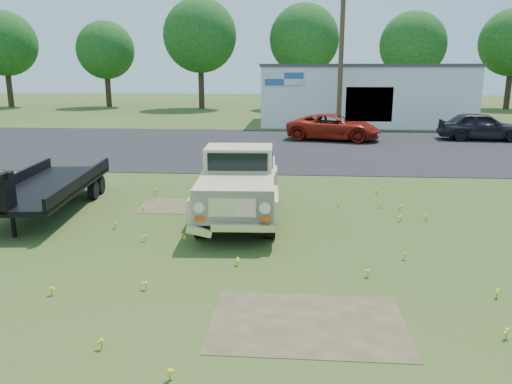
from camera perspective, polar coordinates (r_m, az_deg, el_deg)
ground at (r=10.77m, az=-2.51°, el=-6.82°), size 140.00×140.00×0.00m
asphalt_lot at (r=25.32m, az=1.58°, el=5.21°), size 90.00×14.00×0.02m
dirt_patch_a at (r=7.97m, az=5.91°, el=-14.71°), size 3.00×2.00×0.01m
dirt_patch_b at (r=14.40m, az=-8.76°, el=-1.62°), size 2.20×1.60×0.01m
commercial_building at (r=37.34m, az=11.97°, el=10.95°), size 14.20×8.20×4.15m
utility_pole_mid at (r=32.13m, az=9.70°, el=15.09°), size 1.60×0.30×9.00m
treeline_a at (r=57.98m, az=-26.82°, el=14.89°), size 6.40×6.40×9.52m
treeline_b at (r=54.55m, az=-16.83°, el=15.24°), size 5.76×5.76×8.57m
treeline_c at (r=50.46m, az=-6.41°, el=17.33°), size 7.04×7.04×10.47m
treeline_d at (r=50.59m, az=5.54°, el=16.98°), size 6.72×6.72×10.00m
treeline_e at (r=50.22m, az=17.48°, el=15.73°), size 6.08×6.08×9.04m
vintage_pickup_truck at (r=12.95m, az=-1.92°, el=1.12°), size 2.28×5.32×1.90m
flatbed_trailer at (r=14.72m, az=-22.73°, el=0.99°), size 2.55×6.01×1.59m
red_pickup at (r=27.89m, az=8.88°, el=7.31°), size 5.46×3.42×1.41m
dark_sedan at (r=30.18m, az=24.33°, el=6.85°), size 4.60×2.17×1.52m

